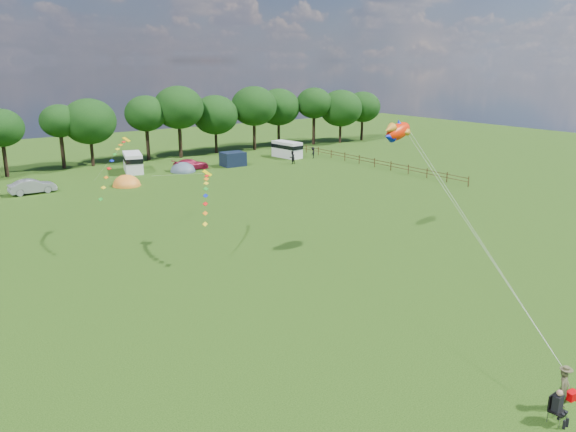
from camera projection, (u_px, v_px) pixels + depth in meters
ground_plane at (372, 317)px, 30.93m from camera, size 180.00×180.00×0.00m
tree_line at (117, 117)px, 75.34m from camera, size 102.98×10.98×10.27m
fence at (367, 160)px, 75.72m from camera, size 0.12×33.12×1.20m
car_b at (32, 186)px, 59.56m from camera, size 4.40×1.69×1.55m
car_c at (191, 164)px, 72.75m from camera, size 4.57×1.97×1.36m
campervan_c at (133, 162)px, 71.03m from camera, size 3.37×5.35×2.43m
campervan_d at (287, 149)px, 81.82m from camera, size 2.56×4.94×2.32m
tent_orange at (127, 186)px, 63.47m from camera, size 3.17×3.47×2.48m
tent_greyblue at (183, 171)px, 71.64m from camera, size 3.21×3.51×2.38m
awning_navy at (233, 159)px, 75.28m from camera, size 3.12×2.59×1.87m
kite_flyer at (564, 389)px, 22.63m from camera, size 0.69×0.51×1.73m
camp_chair at (557, 403)px, 21.74m from camera, size 0.62×0.62×1.44m
kite_bag at (572, 395)px, 23.40m from camera, size 0.54×0.39×0.36m
fish_kite at (396, 132)px, 40.72m from camera, size 3.41×1.73×1.79m
streamer_kite_b at (116, 158)px, 42.36m from camera, size 4.24×4.67×3.79m
streamer_kite_c at (206, 189)px, 40.40m from camera, size 3.26×5.07×2.84m
walker_a at (292, 157)px, 76.73m from camera, size 0.93×0.65×1.78m
walker_b at (313, 153)px, 81.21m from camera, size 1.13×1.02×1.63m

